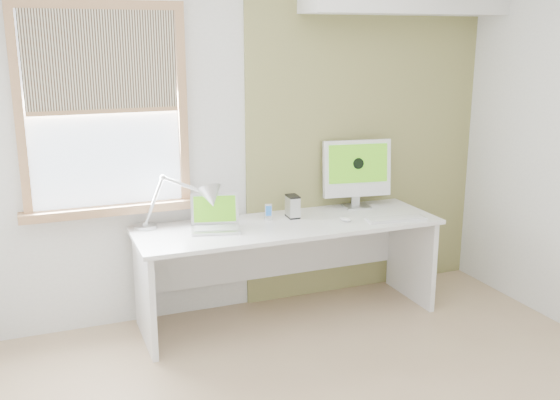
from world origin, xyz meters
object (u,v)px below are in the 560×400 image
external_drive (293,206)px  desk (285,246)px  desk_lamp (199,200)px  laptop (215,221)px  imac (357,170)px

external_drive → desk: bearing=-140.3°
desk → external_drive: (0.09, 0.07, 0.28)m
desk → desk_lamp: (-0.62, 0.06, 0.39)m
desk_lamp → external_drive: (0.71, 0.01, -0.12)m
laptop → imac: (1.19, 0.17, 0.24)m
desk → external_drive: bearing=39.7°
desk → desk_lamp: bearing=174.1°
laptop → external_drive: 0.62m
desk → desk_lamp: size_ratio=3.47×
laptop → external_drive: laptop is taller
desk_lamp → external_drive: size_ratio=3.78×
desk → external_drive: 0.30m
imac → laptop: bearing=-172.0°
desk_lamp → laptop: 0.18m
desk → laptop: size_ratio=5.65×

